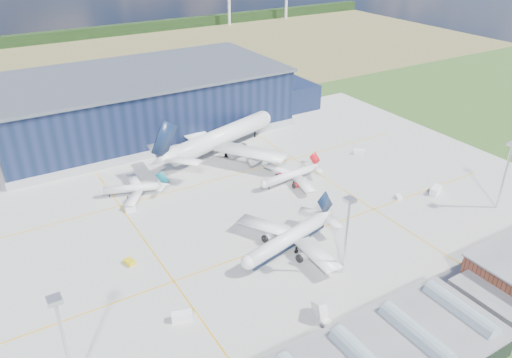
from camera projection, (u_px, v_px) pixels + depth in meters
name	position (u px, v px, depth m)	size (l,w,h in m)	color
ground	(253.00, 230.00, 151.30)	(600.00, 600.00, 0.00)	#2A521E
apron	(237.00, 215.00, 158.85)	(220.00, 160.00, 0.08)	#AEAEA9
farmland	(76.00, 66.00, 317.78)	(600.00, 220.00, 0.01)	olive
treeline	(49.00, 37.00, 376.46)	(600.00, 8.00, 8.00)	black
hangar	(147.00, 104.00, 218.93)	(145.00, 62.00, 26.10)	#0F1932
light_mast_west	(61.00, 329.00, 93.84)	(2.60, 2.60, 23.00)	silver
light_mast_center	(347.00, 224.00, 126.02)	(2.60, 2.60, 23.00)	silver
light_mast_east	(507.00, 165.00, 155.90)	(2.60, 2.60, 23.00)	silver
airliner_navy	(287.00, 233.00, 138.93)	(38.28, 37.45, 12.48)	white
airliner_red	(289.00, 172.00, 176.07)	(27.53, 26.93, 8.98)	white
airliner_widebody	(221.00, 128.00, 196.50)	(65.37, 63.94, 21.31)	white
airliner_regional	(131.00, 185.00, 168.66)	(24.08, 23.56, 7.85)	white
gse_tug_a	(130.00, 262.00, 136.19)	(1.93, 3.15, 1.31)	yellow
gse_van_a	(182.00, 316.00, 117.05)	(2.12, 4.87, 2.12)	white
gse_cart_a	(399.00, 197.00, 168.08)	(1.78, 2.68, 1.16)	white
gse_van_b	(359.00, 152.00, 199.42)	(1.95, 4.24, 1.95)	white
gse_tug_c	(181.00, 157.00, 195.59)	(2.12, 3.39, 1.48)	yellow
gse_cart_b	(131.00, 209.00, 160.76)	(2.15, 3.23, 1.40)	white
gse_van_c	(436.00, 190.00, 170.89)	(2.49, 5.20, 2.49)	white
airstair	(319.00, 312.00, 117.51)	(2.01, 5.03, 3.22)	white
car_b	(499.00, 257.00, 138.15)	(1.36, 3.90, 1.28)	#99999E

